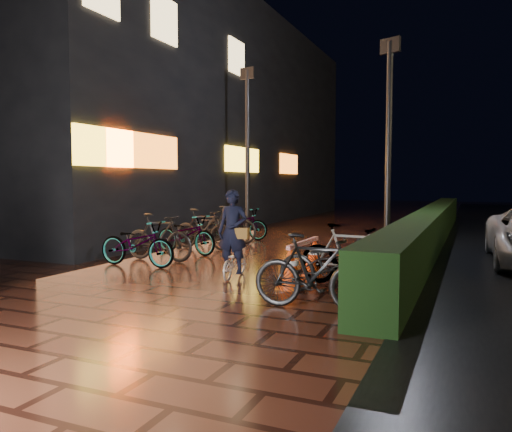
% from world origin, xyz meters
% --- Properties ---
extents(ground, '(80.00, 80.00, 0.00)m').
position_xyz_m(ground, '(0.00, 0.00, 0.00)').
color(ground, '#381911').
rests_on(ground, ground).
extents(hedge, '(0.70, 20.00, 1.00)m').
position_xyz_m(hedge, '(3.30, 8.00, 0.50)').
color(hedge, black).
rests_on(hedge, ground).
extents(storefront_block, '(12.09, 22.00, 9.00)m').
position_xyz_m(storefront_block, '(-9.50, 11.50, 4.50)').
color(storefront_block, black).
rests_on(storefront_block, ground).
extents(lamp_post_hedge, '(0.47, 0.24, 4.96)m').
position_xyz_m(lamp_post_hedge, '(2.62, 3.71, 2.73)').
color(lamp_post_hedge, black).
rests_on(lamp_post_hedge, ground).
extents(lamp_post_sf, '(0.53, 0.17, 5.53)m').
position_xyz_m(lamp_post_sf, '(-2.53, 7.42, 3.04)').
color(lamp_post_sf, black).
rests_on(lamp_post_sf, ground).
extents(cyclist, '(0.62, 1.20, 1.66)m').
position_xyz_m(cyclist, '(0.32, 0.55, 0.62)').
color(cyclist, silver).
rests_on(cyclist, ground).
extents(traffic_barrier, '(0.48, 1.85, 0.75)m').
position_xyz_m(traffic_barrier, '(1.59, 0.82, 0.37)').
color(traffic_barrier, '#EE400C').
rests_on(traffic_barrier, ground).
extents(cart_assembly, '(0.52, 0.52, 0.95)m').
position_xyz_m(cart_assembly, '(3.27, 2.37, 0.49)').
color(cart_assembly, black).
rests_on(cart_assembly, ground).
extents(parked_bikes_storefront, '(2.15, 6.03, 1.08)m').
position_xyz_m(parked_bikes_storefront, '(-2.21, 3.69, 0.51)').
color(parked_bikes_storefront, black).
rests_on(parked_bikes_storefront, ground).
extents(parked_bikes_hedge, '(1.93, 2.40, 1.08)m').
position_xyz_m(parked_bikes_hedge, '(2.40, -0.13, 0.52)').
color(parked_bikes_hedge, black).
rests_on(parked_bikes_hedge, ground).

